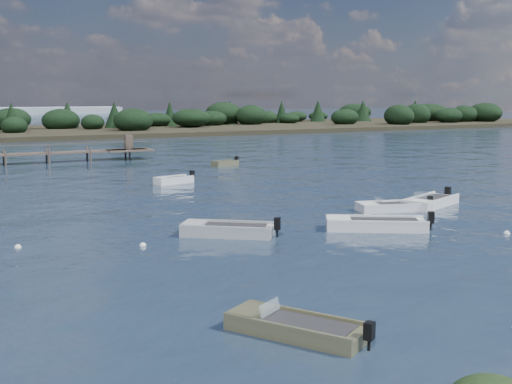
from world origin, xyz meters
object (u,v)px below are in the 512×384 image
tender_far_grey_b (225,164)px  dinghy_mid_white_a (393,208)px  dinghy_mid_white_b (430,203)px  tender_far_white (174,181)px  dinghy_near_olive (296,330)px  dinghy_mid_grey (227,232)px  dinghy_extra_a (376,226)px

tender_far_grey_b → dinghy_mid_white_a: (-1.07, -27.73, -0.01)m
dinghy_mid_white_b → tender_far_white: bearing=122.6°
tender_far_white → dinghy_mid_white_a: tender_far_white is taller
dinghy_near_olive → tender_far_grey_b: (16.91, 42.87, 0.01)m
dinghy_mid_grey → dinghy_extra_a: same height
tender_far_white → dinghy_mid_grey: bearing=-101.8°
dinghy_extra_a → tender_far_white: bearing=99.2°
dinghy_mid_white_a → dinghy_near_olive: bearing=-136.3°
dinghy_near_olive → dinghy_mid_grey: (3.80, 13.33, 0.03)m
dinghy_extra_a → dinghy_mid_white_b: bearing=29.3°
dinghy_near_olive → dinghy_mid_grey: dinghy_mid_grey is taller
tender_far_white → dinghy_near_olive: bearing=-103.5°
dinghy_extra_a → dinghy_mid_grey: bearing=163.6°
dinghy_near_olive → dinghy_mid_white_a: 21.91m
tender_far_white → tender_far_grey_b: size_ratio=1.10×
dinghy_near_olive → tender_far_grey_b: dinghy_near_olive is taller
dinghy_mid_white_b → dinghy_mid_white_a: bearing=-176.0°
dinghy_near_olive → dinghy_mid_white_a: (15.84, 15.14, 0.00)m
dinghy_mid_white_a → dinghy_mid_grey: bearing=-171.5°
tender_far_grey_b → dinghy_extra_a: bearing=-99.8°
dinghy_mid_white_a → tender_far_white: bearing=114.2°
tender_far_grey_b → dinghy_mid_white_a: bearing=-92.2°
dinghy_extra_a → tender_far_grey_b: (5.50, 31.78, -0.02)m
tender_far_grey_b → dinghy_mid_grey: bearing=-113.9°
tender_far_white → dinghy_mid_white_b: 20.70m
dinghy_mid_grey → dinghy_mid_white_a: size_ratio=0.98×
tender_far_white → dinghy_extra_a: 22.00m
dinghy_mid_white_b → dinghy_near_olive: bearing=-141.1°
dinghy_mid_grey → tender_far_white: size_ratio=1.33×
dinghy_mid_grey → dinghy_mid_white_b: 15.36m
dinghy_mid_white_b → dinghy_mid_grey: bearing=-172.4°
dinghy_near_olive → dinghy_extra_a: dinghy_extra_a is taller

